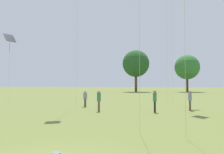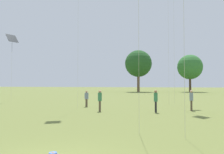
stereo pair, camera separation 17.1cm
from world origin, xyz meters
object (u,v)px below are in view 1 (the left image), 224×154
person_standing_1 (85,97)px  distant_tree_0 (187,67)px  distant_tree_1 (136,64)px  person_standing_2 (99,99)px  person_standing_3 (190,98)px  kite_0 (10,39)px  person_standing_4 (155,99)px

person_standing_1 → distant_tree_0: 47.20m
distant_tree_0 → distant_tree_1: (-14.18, -2.78, 1.03)m
person_standing_2 → person_standing_3: bearing=41.9°
kite_0 → distant_tree_1: bearing=49.4°
person_standing_2 → person_standing_1: bearing=151.5°
person_standing_1 → kite_0: (-11.42, 3.65, 6.99)m
person_standing_1 → distant_tree_0: (14.20, 44.60, 6.07)m
person_standing_3 → distant_tree_1: (-9.53, 42.76, 6.98)m
person_standing_3 → person_standing_4: bearing=66.7°
person_standing_4 → distant_tree_1: 45.65m
person_standing_1 → kite_0: size_ratio=0.18×
person_standing_4 → distant_tree_1: size_ratio=0.15×
person_standing_3 → distant_tree_0: bearing=-62.5°
person_standing_1 → distant_tree_1: size_ratio=0.13×
person_standing_3 → distant_tree_0: (4.65, 45.54, 5.95)m
person_standing_1 → person_standing_3: bearing=23.9°
kite_0 → distant_tree_1: size_ratio=0.72×
person_standing_2 → person_standing_3: size_ratio=1.01×
person_standing_3 → person_standing_4: 3.37m
person_standing_2 → distant_tree_0: bearing=101.1°
person_standing_2 → person_standing_4: person_standing_4 is taller
person_standing_4 → kite_0: (-18.16, 6.44, 6.84)m
person_standing_2 → distant_tree_0: distant_tree_0 is taller
person_standing_4 → distant_tree_1: distant_tree_1 is taller
person_standing_3 → kite_0: size_ratio=0.20×
person_standing_4 → kite_0: kite_0 is taller
person_standing_2 → kite_0: size_ratio=0.20×
person_standing_1 → distant_tree_1: bearing=119.6°
person_standing_2 → person_standing_3: person_standing_2 is taller
person_standing_2 → kite_0: (-13.73, 6.78, 6.87)m
distant_tree_0 → distant_tree_1: distant_tree_1 is taller
person_standing_4 → person_standing_3: bearing=159.6°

